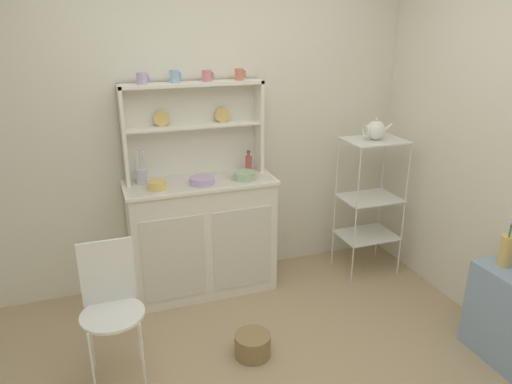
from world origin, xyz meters
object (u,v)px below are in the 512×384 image
jam_bottle (249,163)px  utensil_jar (141,176)px  bakers_rack (370,191)px  side_shelf_blue (510,317)px  bowl_mixing_large (157,185)px  flower_vase (506,249)px  porcelain_teapot (375,130)px  floor_basket (253,345)px  wire_chair (111,299)px  hutch_cabinet (202,235)px  hutch_shelf_unit (193,122)px  cup_lilac_0 (142,78)px

jam_bottle → utensil_jar: (-0.82, -0.01, -0.01)m
bakers_rack → jam_bottle: 1.03m
side_shelf_blue → jam_bottle: 2.04m
bowl_mixing_large → flower_vase: size_ratio=0.39×
jam_bottle → porcelain_teapot: bearing=-13.4°
floor_basket → porcelain_teapot: (1.27, 0.75, 1.14)m
bakers_rack → floor_basket: bearing=-149.6°
bowl_mixing_large → flower_vase: bearing=-33.1°
side_shelf_blue → wire_chair: bearing=164.0°
hutch_cabinet → floor_basket: hutch_cabinet is taller
porcelain_teapot → flower_vase: porcelain_teapot is taller
side_shelf_blue → utensil_jar: (-2.00, 1.51, 0.67)m
side_shelf_blue → wire_chair: wire_chair is taller
hutch_cabinet → floor_basket: size_ratio=4.81×
hutch_shelf_unit → flower_vase: hutch_shelf_unit is taller
cup_lilac_0 → porcelain_teapot: cup_lilac_0 is taller
side_shelf_blue → flower_vase: (-0.00, 0.12, 0.41)m
hutch_shelf_unit → side_shelf_blue: 2.47m
hutch_shelf_unit → bakers_rack: (1.37, -0.31, -0.60)m
flower_vase → jam_bottle: bearing=130.1°
hutch_shelf_unit → bowl_mixing_large: 0.55m
jam_bottle → utensil_jar: utensil_jar is taller
bakers_rack → side_shelf_blue: size_ratio=1.92×
side_shelf_blue → cup_lilac_0: (-1.93, 1.56, 1.34)m
cup_lilac_0 → flower_vase: (1.93, -1.44, -0.94)m
floor_basket → bowl_mixing_large: size_ratio=1.71×
hutch_cabinet → utensil_jar: 0.65m
bowl_mixing_large → hutch_shelf_unit: bearing=36.4°
utensil_jar → porcelain_teapot: porcelain_teapot is taller
hutch_shelf_unit → jam_bottle: 0.54m
porcelain_teapot → utensil_jar: bearing=172.9°
hutch_cabinet → side_shelf_blue: hutch_cabinet is taller
hutch_shelf_unit → bowl_mixing_large: size_ratio=7.67×
wire_chair → bowl_mixing_large: bowl_mixing_large is taller
utensil_jar → flower_vase: 2.45m
side_shelf_blue → bowl_mixing_large: bearing=144.5°
flower_vase → utensil_jar: bearing=145.0°
bakers_rack → bowl_mixing_large: size_ratio=8.45×
floor_basket → jam_bottle: size_ratio=1.35×
cup_lilac_0 → bowl_mixing_large: bearing=-83.6°
hutch_cabinet → side_shelf_blue: (1.59, -1.44, -0.17)m
side_shelf_blue → cup_lilac_0: 2.82m
porcelain_teapot → flower_vase: bearing=-79.6°
bakers_rack → bowl_mixing_large: (-1.70, 0.07, 0.23)m
floor_basket → bowl_mixing_large: bowl_mixing_large is taller
hutch_shelf_unit → utensil_jar: (-0.41, -0.09, -0.35)m
hutch_cabinet → hutch_shelf_unit: (0.00, 0.16, 0.85)m
hutch_cabinet → hutch_shelf_unit: hutch_shelf_unit is taller
side_shelf_blue → flower_vase: 0.42m
side_shelf_blue → jam_bottle: jam_bottle is taller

